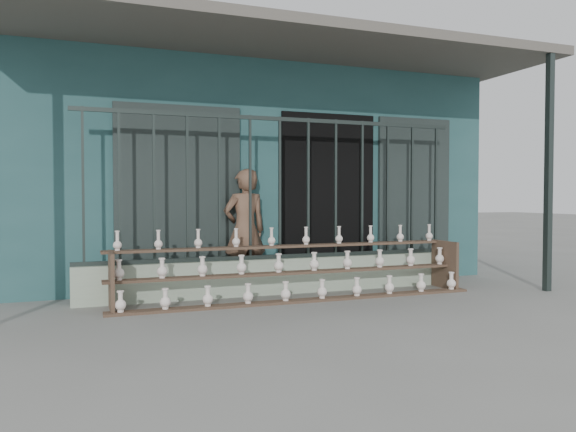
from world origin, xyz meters
name	(u,v)px	position (x,y,z in m)	size (l,w,h in m)	color
ground	(321,313)	(0.00, 0.00, 0.00)	(60.00, 60.00, 0.00)	slate
workshop_building	(224,175)	(0.00, 4.23, 1.62)	(7.40, 6.60, 3.21)	#285355
parapet_wall	(280,276)	(0.00, 1.30, 0.23)	(5.00, 0.20, 0.45)	#ABBFA4
security_fence	(280,188)	(0.00, 1.30, 1.35)	(5.00, 0.04, 1.80)	#283330
shelf_rack	(297,269)	(0.07, 0.89, 0.36)	(4.50, 0.68, 0.85)	brown
elderly_woman	(245,230)	(-0.37, 1.62, 0.80)	(0.58, 0.38, 1.60)	brown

